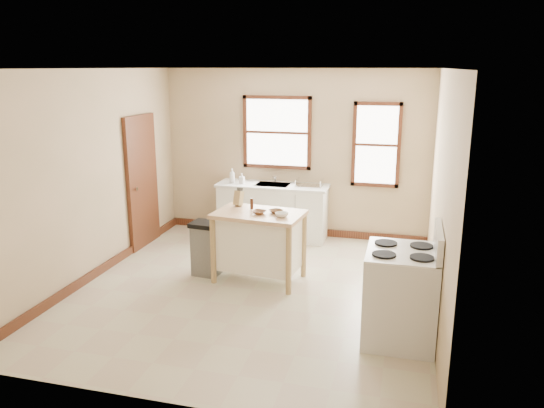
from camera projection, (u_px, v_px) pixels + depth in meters
The scene contains 23 objects.
floor at pixel (253, 289), 6.92m from camera, with size 5.00×5.00×0.00m, color beige.
ceiling at pixel (250, 69), 6.22m from camera, with size 5.00×5.00×0.00m, color white.
wall_back at pixel (294, 154), 8.91m from camera, with size 4.50×0.04×2.80m, color tan.
wall_left at pixel (91, 176), 7.12m from camera, with size 0.04×5.00×2.80m, color tan.
wall_right at pixel (441, 196), 6.02m from camera, with size 0.04×5.00×2.80m, color tan.
window_main at pixel (277, 133), 8.88m from camera, with size 1.17×0.06×1.22m, color #3A1810, non-canonical shape.
window_side at pixel (376, 145), 8.51m from camera, with size 0.77×0.06×1.37m, color #3A1810, non-canonical shape.
door_left at pixel (142, 182), 8.42m from camera, with size 0.06×0.90×2.10m, color #3A1810.
baseboard_back at pixel (293, 230), 9.22m from camera, with size 4.50×0.04×0.12m, color #3A1810.
baseboard_left at pixel (102, 269), 7.45m from camera, with size 0.04×5.00×0.12m, color #3A1810.
sink_counter at pixel (273, 211), 8.94m from camera, with size 1.86×0.62×0.92m, color silver, non-canonical shape.
faucet at pixel (275, 176), 8.97m from camera, with size 0.03×0.03×0.22m, color silver.
soap_bottle_a at pixel (232, 176), 8.90m from camera, with size 0.09×0.10×0.25m, color #B2B2B2.
soap_bottle_b at pixel (242, 178), 8.87m from camera, with size 0.08×0.08×0.17m, color #B2B2B2.
dish_rack at pixel (309, 183), 8.68m from camera, with size 0.43×0.32×0.11m, color silver, non-canonical shape.
kitchen_island at pixel (259, 246), 7.13m from camera, with size 1.16×0.74×0.95m, color #E0B084, non-canonical shape.
knife_block at pixel (239, 199), 7.33m from camera, with size 0.10×0.10×0.20m, color tan, non-canonical shape.
pepper_grinder at pixel (252, 204), 7.17m from camera, with size 0.04×0.04×0.15m, color #3D1E10.
bowl_a at pixel (259, 212), 6.94m from camera, with size 0.18×0.18×0.04m, color brown.
bowl_b at pixel (276, 211), 6.98m from camera, with size 0.18×0.18×0.04m, color brown.
bowl_c at pixel (282, 215), 6.80m from camera, with size 0.17×0.17×0.05m, color white.
trash_bin at pixel (206, 248), 7.34m from camera, with size 0.39×0.33×0.76m, color #585856, non-canonical shape.
gas_stove at pixel (401, 284), 5.52m from camera, with size 0.79×0.81×1.26m, color silver, non-canonical shape.
Camera 1 is at (1.87, -6.15, 2.82)m, focal length 35.00 mm.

